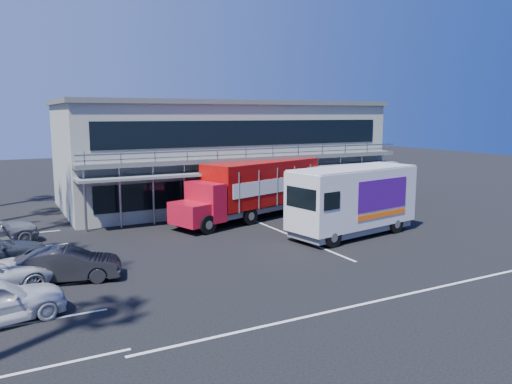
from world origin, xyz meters
name	(u,v)px	position (x,y,z in m)	size (l,w,h in m)	color
ground	(293,256)	(0.00, 0.00, 0.00)	(120.00, 120.00, 0.00)	black
building	(220,152)	(3.00, 14.94, 3.66)	(22.40, 12.00, 7.30)	gray
red_truck	(254,187)	(2.31, 8.27, 1.94)	(10.71, 5.55, 3.53)	#B10E23
white_van	(353,200)	(4.92, 2.00, 1.93)	(7.77, 3.79, 3.64)	silver
parked_car_b	(67,265)	(-9.50, 1.20, 0.65)	(1.38, 3.96, 1.31)	black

